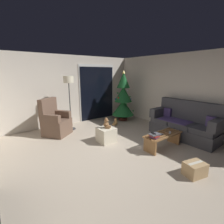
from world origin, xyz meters
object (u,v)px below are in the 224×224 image
at_px(armchair, 55,122).
at_px(teddy_bear_chestnut, 107,124).
at_px(teddy_bear_honey_by_tree, 115,122).
at_px(ottoman, 106,135).
at_px(remote_silver, 170,133).
at_px(book_stack, 155,135).
at_px(floor_lamp, 69,85).
at_px(christmas_tree, 123,99).
at_px(cardboard_box_taped_mid_floor, 195,169).
at_px(cell_phone, 153,133).
at_px(couch, 185,124).
at_px(coffee_table, 163,138).
at_px(remote_graphite, 160,134).

relative_size(armchair, teddy_bear_chestnut, 3.96).
bearing_deg(teddy_bear_honey_by_tree, ottoman, -137.93).
bearing_deg(armchair, teddy_bear_chestnut, -55.56).
xyz_separation_m(remote_silver, book_stack, (-0.56, 0.04, 0.04)).
relative_size(book_stack, floor_lamp, 0.16).
relative_size(christmas_tree, teddy_bear_chestnut, 6.91).
xyz_separation_m(remote_silver, cardboard_box_taped_mid_floor, (-0.68, -1.02, -0.26)).
height_order(book_stack, cell_phone, cell_phone).
xyz_separation_m(couch, teddy_bear_honey_by_tree, (-0.97, 2.10, -0.28)).
distance_m(armchair, ottoman, 1.69).
bearing_deg(ottoman, cardboard_box_taped_mid_floor, -78.97).
relative_size(armchair, teddy_bear_honey_by_tree, 3.96).
height_order(couch, cardboard_box_taped_mid_floor, couch).
relative_size(coffee_table, armchair, 0.97).
xyz_separation_m(remote_silver, cell_phone, (-0.58, 0.06, 0.09)).
relative_size(floor_lamp, cardboard_box_taped_mid_floor, 4.10).
bearing_deg(armchair, remote_silver, -51.78).
xyz_separation_m(floor_lamp, ottoman, (0.37, -1.56, -1.30)).
distance_m(couch, book_stack, 1.50).
xyz_separation_m(remote_graphite, teddy_bear_chestnut, (-0.84, 1.15, 0.13)).
bearing_deg(book_stack, floor_lamp, 108.62).
bearing_deg(armchair, coffee_table, -53.51).
xyz_separation_m(book_stack, armchair, (-1.52, 2.60, -0.03)).
bearing_deg(floor_lamp, remote_graphite, -65.98).
bearing_deg(cell_phone, ottoman, 137.28).
xyz_separation_m(cell_phone, floor_lamp, (-0.91, 2.75, 1.02)).
relative_size(cell_phone, teddy_bear_chestnut, 0.50).
distance_m(couch, armchair, 3.91).
relative_size(couch, cell_phone, 13.61).
xyz_separation_m(coffee_table, cardboard_box_taped_mid_floor, (-0.50, -1.10, -0.12)).
bearing_deg(christmas_tree, cell_phone, -115.76).
bearing_deg(remote_graphite, christmas_tree, 47.68).
xyz_separation_m(couch, cardboard_box_taped_mid_floor, (-1.61, -1.16, -0.27)).
bearing_deg(teddy_bear_chestnut, teddy_bear_honey_by_tree, 42.49).
bearing_deg(cardboard_box_taped_mid_floor, armchair, 110.84).
bearing_deg(cardboard_box_taped_mid_floor, coffee_table, 65.33).
height_order(coffee_table, teddy_bear_chestnut, teddy_bear_chestnut).
bearing_deg(coffee_table, teddy_bear_chestnut, 128.82).
height_order(remote_silver, ottoman, ottoman).
height_order(remote_silver, book_stack, book_stack).
relative_size(book_stack, cardboard_box_taped_mid_floor, 0.64).
relative_size(book_stack, armchair, 0.25).
xyz_separation_m(remote_silver, teddy_bear_chestnut, (-1.12, 1.24, 0.13)).
height_order(book_stack, cardboard_box_taped_mid_floor, book_stack).
bearing_deg(coffee_table, christmas_tree, 71.89).
bearing_deg(floor_lamp, ottoman, -76.74).
distance_m(coffee_table, remote_silver, 0.24).
bearing_deg(cell_phone, coffee_table, 24.03).
relative_size(remote_silver, cell_phone, 1.08).
bearing_deg(teddy_bear_chestnut, cell_phone, -65.42).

